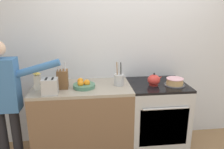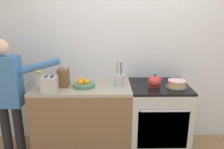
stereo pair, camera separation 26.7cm
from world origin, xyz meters
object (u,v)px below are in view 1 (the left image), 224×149
object	(u,v)px
fruit_bowl	(84,85)
toaster	(50,86)
knife_block	(63,79)
milk_carton	(37,81)
utensil_crock	(119,79)
stove_range	(156,116)
person_baker	(5,96)
layer_cake	(175,82)
tea_kettle	(154,80)

from	to	relation	value
fruit_bowl	toaster	world-z (taller)	toaster
knife_block	fruit_bowl	bearing A→B (deg)	-5.68
knife_block	fruit_bowl	distance (m)	0.26
knife_block	milk_carton	world-z (taller)	knife_block
utensil_crock	milk_carton	world-z (taller)	utensil_crock
stove_range	utensil_crock	distance (m)	0.74
knife_block	stove_range	bearing A→B (deg)	1.05
toaster	utensil_crock	bearing A→B (deg)	14.87
stove_range	knife_block	distance (m)	1.33
milk_carton	person_baker	bearing A→B (deg)	-161.11
utensil_crock	fruit_bowl	world-z (taller)	utensil_crock
stove_range	utensil_crock	xyz separation A→B (m)	(-0.51, -0.01, 0.54)
knife_block	milk_carton	size ratio (longest dim) A/B	1.39
milk_carton	stove_range	bearing A→B (deg)	2.10
utensil_crock	toaster	world-z (taller)	utensil_crock
layer_cake	utensil_crock	distance (m)	0.70
toaster	person_baker	bearing A→B (deg)	174.68
tea_kettle	knife_block	xyz separation A→B (m)	(-1.13, 0.03, 0.05)
stove_range	toaster	bearing A→B (deg)	-170.51
layer_cake	milk_carton	xyz separation A→B (m)	(-1.68, 0.03, 0.07)
layer_cake	knife_block	size ratio (longest dim) A/B	0.82
fruit_bowl	toaster	xyz separation A→B (m)	(-0.37, -0.17, 0.06)
tea_kettle	fruit_bowl	xyz separation A→B (m)	(-0.88, 0.00, -0.03)
layer_cake	tea_kettle	xyz separation A→B (m)	(-0.26, 0.04, 0.02)
stove_range	tea_kettle	world-z (taller)	tea_kettle
knife_block	milk_carton	bearing A→B (deg)	-173.55
tea_kettle	stove_range	bearing A→B (deg)	35.99
knife_block	layer_cake	bearing A→B (deg)	-2.67
fruit_bowl	layer_cake	bearing A→B (deg)	-2.01
toaster	fruit_bowl	bearing A→B (deg)	25.09
stove_range	person_baker	bearing A→B (deg)	-174.61
layer_cake	toaster	world-z (taller)	toaster
person_baker	layer_cake	bearing A→B (deg)	12.39
tea_kettle	milk_carton	xyz separation A→B (m)	(-1.42, -0.00, 0.04)
knife_block	fruit_bowl	xyz separation A→B (m)	(0.25, -0.02, -0.08)
toaster	person_baker	distance (m)	0.53
tea_kettle	fruit_bowl	size ratio (longest dim) A/B	0.73
stove_range	toaster	xyz separation A→B (m)	(-1.32, -0.22, 0.55)
fruit_bowl	person_baker	size ratio (longest dim) A/B	0.17
fruit_bowl	tea_kettle	bearing A→B (deg)	-0.28
stove_range	milk_carton	distance (m)	1.59
tea_kettle	knife_block	bearing A→B (deg)	178.52
tea_kettle	knife_block	world-z (taller)	knife_block
layer_cake	fruit_bowl	size ratio (longest dim) A/B	0.98
fruit_bowl	milk_carton	size ratio (longest dim) A/B	1.17
milk_carton	fruit_bowl	bearing A→B (deg)	0.81
utensil_crock	stove_range	bearing A→B (deg)	0.60
utensil_crock	person_baker	bearing A→B (deg)	-172.79
milk_carton	utensil_crock	bearing A→B (deg)	2.88
utensil_crock	fruit_bowl	size ratio (longest dim) A/B	1.16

